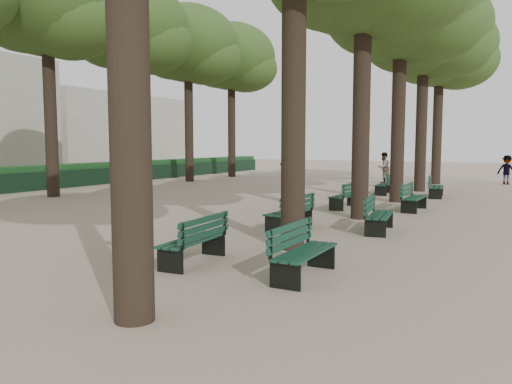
% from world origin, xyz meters
% --- Properties ---
extents(ground, '(120.00, 120.00, 0.00)m').
position_xyz_m(ground, '(0.00, 0.00, 0.00)').
color(ground, tan).
rests_on(ground, ground).
extents(tree_central_3, '(6.00, 6.00, 9.95)m').
position_xyz_m(tree_central_3, '(1.50, 13.00, 7.65)').
color(tree_central_3, '#33261C').
rests_on(tree_central_3, ground).
extents(tree_central_4, '(6.00, 6.00, 9.95)m').
position_xyz_m(tree_central_4, '(1.50, 18.00, 7.65)').
color(tree_central_4, '#33261C').
rests_on(tree_central_4, ground).
extents(tree_central_5, '(6.00, 6.00, 9.95)m').
position_xyz_m(tree_central_5, '(1.50, 23.00, 7.65)').
color(tree_central_5, '#33261C').
rests_on(tree_central_5, ground).
extents(tree_far_2, '(6.00, 6.00, 10.45)m').
position_xyz_m(tree_far_2, '(-12.00, 8.00, 8.14)').
color(tree_far_2, '#33261C').
rests_on(tree_far_2, ground).
extents(tree_far_3, '(6.00, 6.00, 10.45)m').
position_xyz_m(tree_far_3, '(-12.00, 13.00, 8.14)').
color(tree_far_3, '#33261C').
rests_on(tree_far_3, ground).
extents(tree_far_4, '(6.00, 6.00, 10.45)m').
position_xyz_m(tree_far_4, '(-12.00, 18.00, 8.14)').
color(tree_far_4, '#33261C').
rests_on(tree_far_4, ground).
extents(tree_far_5, '(6.00, 6.00, 10.45)m').
position_xyz_m(tree_far_5, '(-12.00, 23.00, 8.14)').
color(tree_far_5, '#33261C').
rests_on(tree_far_5, ground).
extents(bench_left_0, '(0.69, 1.83, 0.92)m').
position_xyz_m(bench_left_0, '(0.37, 0.90, 0.27)').
color(bench_left_0, black).
rests_on(bench_left_0, ground).
extents(bench_left_1, '(0.77, 1.85, 0.92)m').
position_xyz_m(bench_left_1, '(0.37, 5.33, 0.27)').
color(bench_left_1, black).
rests_on(bench_left_1, ground).
extents(bench_left_2, '(0.73, 1.84, 0.92)m').
position_xyz_m(bench_left_2, '(0.37, 10.12, 0.27)').
color(bench_left_2, black).
rests_on(bench_left_2, ground).
extents(bench_left_3, '(0.64, 1.82, 0.92)m').
position_xyz_m(bench_left_3, '(0.37, 15.74, 0.27)').
color(bench_left_3, black).
rests_on(bench_left_3, ground).
extents(bench_right_0, '(0.57, 1.80, 0.92)m').
position_xyz_m(bench_right_0, '(2.63, 0.95, 0.27)').
color(bench_right_0, black).
rests_on(bench_right_0, ground).
extents(bench_right_1, '(0.79, 1.86, 0.92)m').
position_xyz_m(bench_right_1, '(2.63, 5.97, 0.27)').
color(bench_right_1, black).
rests_on(bench_right_1, ground).
extents(bench_right_2, '(0.62, 1.81, 0.92)m').
position_xyz_m(bench_right_2, '(2.63, 10.62, 0.27)').
color(bench_right_2, black).
rests_on(bench_right_2, ground).
extents(bench_right_3, '(0.75, 1.85, 0.92)m').
position_xyz_m(bench_right_3, '(2.63, 15.49, 0.27)').
color(bench_right_3, black).
rests_on(bench_right_3, ground).
extents(man_with_map, '(0.63, 0.66, 1.58)m').
position_xyz_m(man_with_map, '(-0.77, 0.46, 0.79)').
color(man_with_map, black).
rests_on(man_with_map, ground).
extents(pedestrian_a, '(0.72, 0.93, 1.79)m').
position_xyz_m(pedestrian_a, '(-1.34, 22.47, 0.89)').
color(pedestrian_a, '#262628').
rests_on(pedestrian_a, ground).
extents(pedestrian_b, '(1.11, 0.63, 1.64)m').
position_xyz_m(pedestrian_b, '(5.07, 24.52, 0.82)').
color(pedestrian_b, '#262628').
rests_on(pedestrian_b, ground).
extents(pedestrian_e, '(1.45, 0.82, 1.55)m').
position_xyz_m(pedestrian_e, '(-8.48, 24.34, 0.77)').
color(pedestrian_e, '#262628').
rests_on(pedestrian_e, ground).
extents(pedestrian_d, '(0.83, 0.97, 1.88)m').
position_xyz_m(pedestrian_d, '(-0.15, 27.23, 0.94)').
color(pedestrian_d, '#262628').
rests_on(pedestrian_d, ground).
extents(fence, '(0.08, 42.00, 0.90)m').
position_xyz_m(fence, '(-15.00, 11.00, 0.45)').
color(fence, black).
rests_on(fence, ground).
extents(hedge, '(1.20, 42.00, 1.20)m').
position_xyz_m(hedge, '(-15.70, 11.00, 0.60)').
color(hedge, '#16411C').
rests_on(hedge, ground).
extents(building_far, '(12.00, 16.00, 7.00)m').
position_xyz_m(building_far, '(-33.00, 30.00, 3.50)').
color(building_far, '#B7B2A3').
rests_on(building_far, ground).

